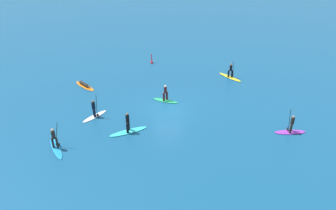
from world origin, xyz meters
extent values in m
plane|color=navy|center=(0.00, 0.00, 0.00)|extent=(120.00, 120.00, 0.00)
ellipsoid|color=white|center=(-6.76, -0.56, 0.04)|extent=(2.28, 2.34, 0.08)
cylinder|color=black|center=(-6.72, -0.73, 0.45)|extent=(0.30, 0.30, 0.76)
cylinder|color=black|center=(-6.81, -0.39, 0.45)|extent=(0.30, 0.30, 0.76)
cylinder|color=black|center=(-6.76, -0.56, 1.14)|extent=(0.46, 0.46, 0.62)
sphere|color=brown|center=(-6.76, -0.56, 1.56)|extent=(0.32, 0.32, 0.22)
cylinder|color=black|center=(-6.47, -0.63, 1.19)|extent=(0.20, 0.19, 2.23)
cube|color=black|center=(-6.47, -0.63, 0.14)|extent=(0.19, 0.18, 0.32)
ellipsoid|color=#33C6CC|center=(-3.71, -3.39, 0.05)|extent=(3.32, 1.75, 0.09)
cylinder|color=black|center=(-3.75, -3.61, 0.55)|extent=(0.26, 0.26, 0.90)
cylinder|color=black|center=(-3.67, -3.17, 0.55)|extent=(0.26, 0.26, 0.90)
cylinder|color=black|center=(-3.71, -3.39, 1.31)|extent=(0.39, 0.39, 0.63)
sphere|color=brown|center=(-3.71, -3.39, 1.74)|extent=(0.28, 0.28, 0.22)
ellipsoid|color=orange|center=(-8.45, 5.98, 0.04)|extent=(2.64, 3.02, 0.08)
cylinder|color=black|center=(-8.48, 6.02, 0.25)|extent=(1.20, 1.37, 0.34)
sphere|color=brown|center=(-7.94, 5.35, 0.27)|extent=(0.33, 0.33, 0.23)
ellipsoid|color=purple|center=(9.78, -4.90, 0.04)|extent=(2.64, 0.82, 0.09)
cylinder|color=black|center=(9.87, -4.76, 0.47)|extent=(0.19, 0.19, 0.78)
cylinder|color=black|center=(9.68, -5.04, 0.47)|extent=(0.19, 0.19, 0.78)
cylinder|color=black|center=(9.78, -4.90, 1.15)|extent=(0.31, 0.31, 0.57)
sphere|color=#A37556|center=(9.78, -4.90, 1.53)|extent=(0.21, 0.21, 0.20)
cylinder|color=black|center=(9.64, -4.65, 1.07)|extent=(0.06, 0.34, 1.96)
cube|color=black|center=(9.64, -4.65, 0.15)|extent=(0.07, 0.20, 0.32)
ellipsoid|color=#1E8CD1|center=(-9.30, -5.08, 0.04)|extent=(1.80, 3.18, 0.08)
cylinder|color=black|center=(-9.14, -5.11, 0.52)|extent=(0.23, 0.23, 0.88)
cylinder|color=black|center=(-9.46, -5.06, 0.52)|extent=(0.23, 0.23, 0.88)
cylinder|color=black|center=(-9.30, -5.08, 1.28)|extent=(0.38, 0.38, 0.64)
sphere|color=tan|center=(-9.30, -5.08, 1.71)|extent=(0.30, 0.30, 0.23)
cylinder|color=black|center=(-9.14, -4.85, 1.12)|extent=(0.46, 0.23, 2.03)
cube|color=black|center=(-9.14, -4.85, 0.14)|extent=(0.21, 0.13, 0.32)
ellipsoid|color=yellow|center=(7.85, 6.58, 0.05)|extent=(2.24, 3.01, 0.11)
cylinder|color=black|center=(7.65, 6.58, 0.49)|extent=(0.28, 0.28, 0.78)
cylinder|color=black|center=(8.06, 6.59, 0.49)|extent=(0.28, 0.28, 0.78)
cylinder|color=black|center=(7.85, 6.58, 1.18)|extent=(0.40, 0.40, 0.59)
sphere|color=brown|center=(7.85, 6.58, 1.59)|extent=(0.33, 0.33, 0.24)
cylinder|color=black|center=(8.14, 6.59, 1.06)|extent=(0.27, 0.20, 1.90)
cube|color=black|center=(8.14, 6.59, 0.17)|extent=(0.20, 0.16, 0.32)
ellipsoid|color=#23B266|center=(-0.08, 1.72, 0.05)|extent=(2.55, 1.74, 0.10)
cylinder|color=#381414|center=(0.08, 1.82, 0.52)|extent=(0.28, 0.28, 0.83)
cylinder|color=#381414|center=(-0.24, 1.63, 0.52)|extent=(0.28, 0.28, 0.83)
cylinder|color=#381414|center=(-0.08, 1.72, 1.23)|extent=(0.39, 0.39, 0.58)
sphere|color=beige|center=(-0.08, 1.72, 1.63)|extent=(0.31, 0.31, 0.23)
sphere|color=red|center=(-0.80, 12.04, 0.09)|extent=(0.36, 0.36, 0.36)
cylinder|color=red|center=(-0.80, 12.04, 0.60)|extent=(0.10, 0.10, 1.20)
camera|label=1|loc=(-2.73, -25.71, 14.90)|focal=33.80mm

